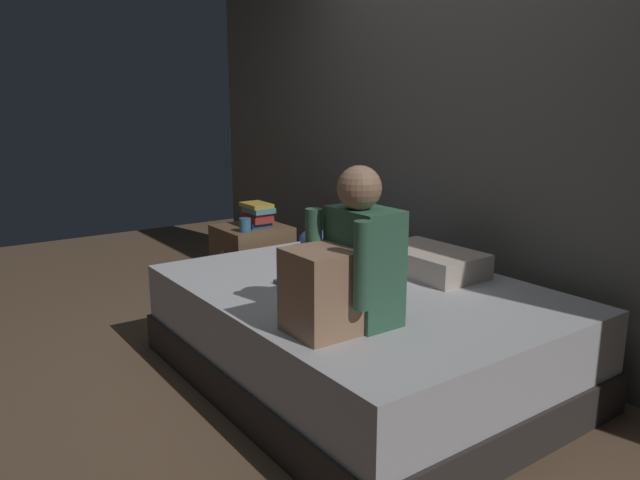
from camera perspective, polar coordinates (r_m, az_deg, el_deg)
ground_plane at (r=3.18m, az=-2.99°, el=-12.85°), size 8.00×8.00×0.00m
wall_back at (r=3.65m, az=13.20°, el=12.10°), size 5.60×0.10×2.70m
bed at (r=3.10m, az=3.71°, el=-8.72°), size 2.00×1.50×0.49m
nightstand at (r=4.17m, az=-6.41°, el=-2.45°), size 0.44×0.46×0.56m
person_sitting at (r=2.42m, az=2.55°, el=-2.57°), size 0.39×0.44×0.66m
laptop at (r=2.99m, az=-0.32°, el=-3.37°), size 0.32×0.23×0.22m
pillow at (r=3.26m, az=10.38°, el=-1.99°), size 0.56×0.36×0.13m
book_stack at (r=4.08m, az=-5.98°, el=2.42°), size 0.23×0.17×0.16m
mug at (r=3.93m, az=-7.13°, el=1.42°), size 0.08×0.08×0.09m
clothes_pile at (r=3.67m, az=0.90°, el=-0.17°), size 0.40×0.26×0.13m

